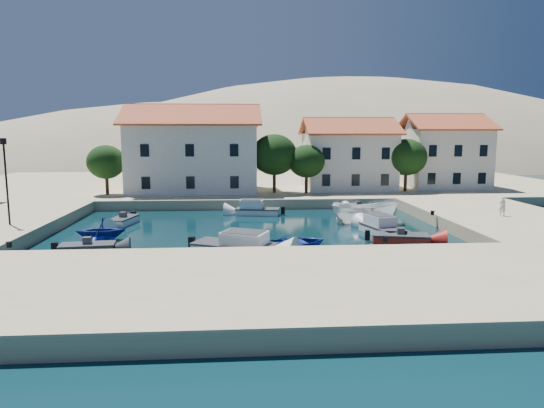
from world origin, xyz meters
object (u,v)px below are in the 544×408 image
(building_left, at_px, (194,147))
(lamppost, at_px, (6,173))
(building_mid, at_px, (348,153))
(building_right, at_px, (443,150))
(boat_east, at_px, (365,224))
(rowboat_south, at_px, (294,248))
(cabin_cruiser_south, at_px, (234,245))
(cabin_cruiser_east, at_px, (384,228))
(pedestrian, at_px, (502,206))

(building_left, height_order, lamppost, building_left)
(building_left, bearing_deg, building_mid, 3.18)
(building_right, relative_size, boat_east, 1.67)
(building_mid, height_order, rowboat_south, building_mid)
(lamppost, xyz_separation_m, cabin_cruiser_south, (16.22, -5.36, -4.28))
(rowboat_south, relative_size, cabin_cruiser_east, 0.96)
(building_right, distance_m, lamppost, 46.98)
(building_mid, xyz_separation_m, building_right, (12.00, 1.00, 0.25))
(cabin_cruiser_south, xyz_separation_m, boat_east, (10.95, 9.23, -0.48))
(rowboat_south, distance_m, pedestrian, 18.37)
(pedestrian, bearing_deg, cabin_cruiser_east, 11.22)
(building_left, bearing_deg, lamppost, -119.90)
(rowboat_south, height_order, cabin_cruiser_east, cabin_cruiser_east)
(building_left, relative_size, building_mid, 1.40)
(building_left, xyz_separation_m, pedestrian, (26.08, -18.81, -4.16))
(building_left, relative_size, lamppost, 2.36)
(cabin_cruiser_east, bearing_deg, cabin_cruiser_south, 98.51)
(building_left, bearing_deg, pedestrian, -35.81)
(cabin_cruiser_east, bearing_deg, lamppost, 74.22)
(lamppost, height_order, pedestrian, lamppost)
(cabin_cruiser_east, xyz_separation_m, boat_east, (-0.22, 4.48, -0.48))
(lamppost, bearing_deg, pedestrian, 1.81)
(building_mid, distance_m, pedestrian, 21.67)
(lamppost, xyz_separation_m, boat_east, (27.17, 3.87, -4.75))
(building_right, height_order, cabin_cruiser_east, building_right)
(cabin_cruiser_south, bearing_deg, building_right, 71.56)
(rowboat_south, height_order, boat_east, boat_east)
(building_right, bearing_deg, building_mid, -175.24)
(building_left, xyz_separation_m, boat_east, (15.67, -16.13, -5.94))
(lamppost, xyz_separation_m, pedestrian, (37.58, 1.19, -2.97))
(building_mid, bearing_deg, building_left, -176.82)
(building_left, xyz_separation_m, rowboat_south, (8.66, -24.38, -5.94))
(lamppost, distance_m, rowboat_south, 21.17)
(building_right, relative_size, rowboat_south, 2.04)
(building_mid, relative_size, rowboat_south, 2.27)
(building_mid, distance_m, cabin_cruiser_south, 29.89)
(building_left, bearing_deg, boat_east, -45.82)
(cabin_cruiser_south, xyz_separation_m, cabin_cruiser_east, (11.17, 4.75, 0.00))
(building_right, distance_m, boat_east, 23.74)
(building_left, height_order, rowboat_south, building_left)
(building_left, height_order, building_mid, building_left)
(building_right, height_order, boat_east, building_right)
(building_left, bearing_deg, rowboat_south, -70.44)
(rowboat_south, bearing_deg, building_mid, -37.98)
(boat_east, distance_m, pedestrian, 10.89)
(lamppost, distance_m, cabin_cruiser_east, 27.73)
(building_right, distance_m, rowboat_south, 34.37)
(building_left, height_order, boat_east, building_left)
(building_right, bearing_deg, lamppost, -152.07)
(boat_east, bearing_deg, lamppost, 99.04)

